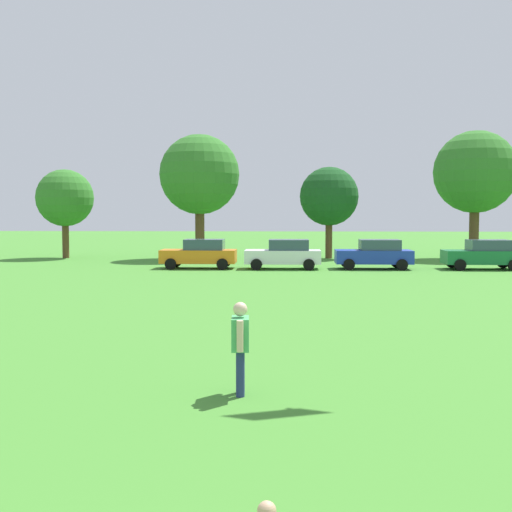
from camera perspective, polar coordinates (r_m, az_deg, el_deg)
ground_plane at (r=31.08m, az=-1.35°, el=-2.02°), size 160.00×160.00×0.00m
adult_bystander at (r=11.22m, az=-1.41°, el=-7.51°), size 0.33×0.78×1.64m
parked_car_orange_0 at (r=36.76m, az=-5.03°, el=0.22°), size 4.30×2.02×1.68m
parked_car_white_1 at (r=36.33m, az=2.54°, el=0.19°), size 4.30×2.02×1.68m
parked_car_blue_2 at (r=36.87m, az=10.59°, el=0.18°), size 4.30×2.02×1.68m
parked_car_green_3 at (r=38.21m, az=19.70°, el=0.14°), size 4.30×2.02×1.68m
tree_far_left at (r=47.06m, az=-16.73°, el=4.97°), size 4.02×4.02×6.26m
tree_left at (r=44.53m, az=-5.07°, el=7.23°), size 5.52×5.52×8.61m
tree_center at (r=45.08m, az=6.56°, el=5.30°), size 4.12×4.12×6.41m
tree_right at (r=46.95m, az=19.02°, el=7.08°), size 5.69×5.69×8.87m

